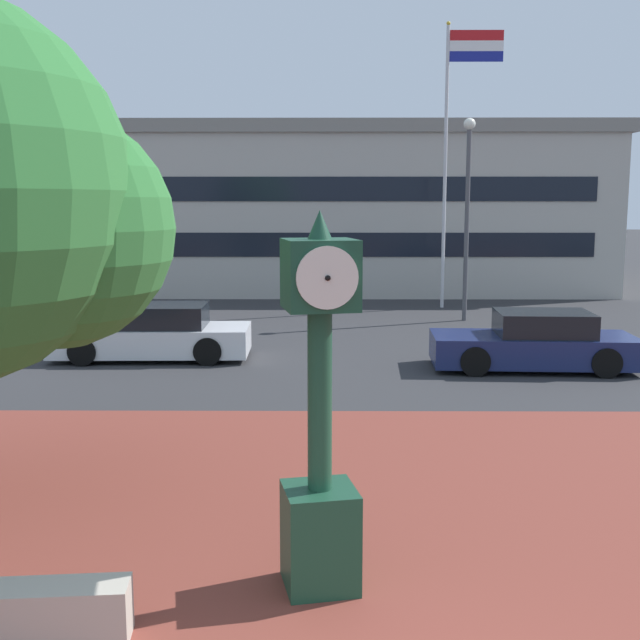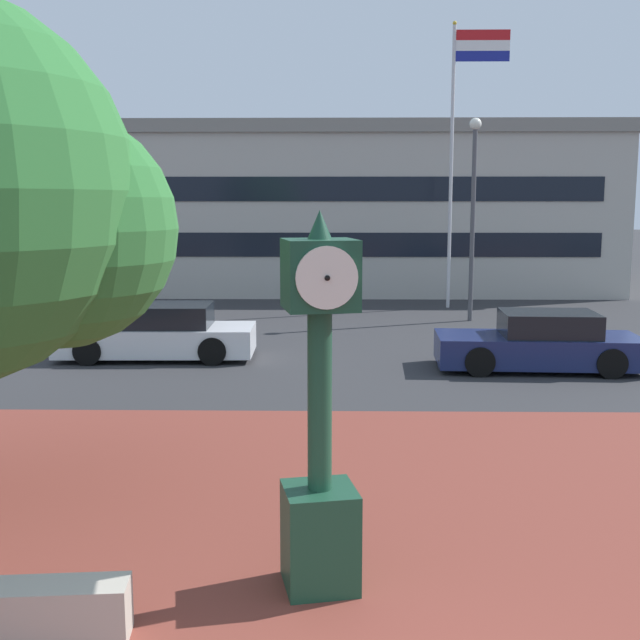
% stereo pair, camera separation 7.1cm
% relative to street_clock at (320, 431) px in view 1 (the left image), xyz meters
% --- Properties ---
extents(plaza_brick_paving, '(44.00, 13.63, 0.01)m').
position_rel_street_clock_xyz_m(plaza_brick_paving, '(0.62, -0.48, -1.53)').
color(plaza_brick_paving, brown).
rests_on(plaza_brick_paving, ground).
extents(street_clock, '(0.80, 0.80, 3.59)m').
position_rel_street_clock_xyz_m(street_clock, '(0.00, 0.00, 0.00)').
color(street_clock, '#19422D').
rests_on(street_clock, ground).
extents(car_street_near, '(4.58, 1.89, 1.28)m').
position_rel_street_clock_xyz_m(car_street_near, '(-3.98, 11.01, -0.97)').
color(car_street_near, silver).
rests_on(car_street_near, ground).
extents(car_street_distant, '(4.47, 1.98, 1.28)m').
position_rel_street_clock_xyz_m(car_street_distant, '(4.67, 9.90, -0.97)').
color(car_street_distant, navy).
rests_on(car_street_distant, ground).
extents(flagpole_primary, '(1.92, 0.14, 9.57)m').
position_rel_street_clock_xyz_m(flagpole_primary, '(4.34, 20.06, 4.23)').
color(flagpole_primary, silver).
rests_on(flagpole_primary, ground).
extents(civic_building, '(23.89, 13.92, 6.68)m').
position_rel_street_clock_xyz_m(civic_building, '(-0.46, 29.12, 1.81)').
color(civic_building, '#B2ADA3').
rests_on(civic_building, ground).
extents(street_lamp_post, '(0.36, 0.36, 6.14)m').
position_rel_street_clock_xyz_m(street_lamp_post, '(4.36, 17.02, 2.26)').
color(street_lamp_post, '#4C4C51').
rests_on(street_lamp_post, ground).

